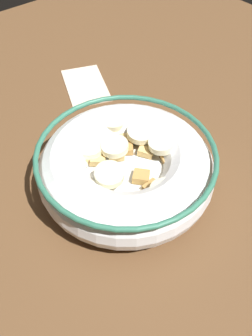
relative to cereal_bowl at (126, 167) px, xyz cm
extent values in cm
cube|color=brown|center=(0.01, -0.01, -4.15)|extent=(103.50, 103.50, 2.00)
cylinder|color=white|center=(0.01, -0.01, -2.85)|extent=(10.94, 10.94, 0.60)
torus|color=white|center=(0.01, -0.01, -0.22)|extent=(19.90, 19.90, 5.87)
torus|color=#337259|center=(0.01, -0.01, 2.42)|extent=(19.90, 19.90, 0.60)
cylinder|color=white|center=(0.01, -0.01, 0.03)|extent=(16.37, 16.37, 0.40)
cube|color=tan|center=(-0.43, 3.05, 0.75)|extent=(2.44, 2.43, 0.92)
cube|color=#AD7F42|center=(3.75, -5.16, 0.78)|extent=(2.26, 2.31, 1.00)
cube|color=#AD7F42|center=(1.01, 5.42, 0.68)|extent=(2.34, 2.32, 0.85)
cube|color=tan|center=(-2.48, -2.14, 0.81)|extent=(2.48, 2.50, 1.03)
cube|color=#AD7F42|center=(-2.32, -5.13, 0.82)|extent=(2.33, 2.31, 0.86)
cube|color=tan|center=(-5.58, 4.69, 0.81)|extent=(2.33, 2.28, 1.02)
cube|color=#AD7F42|center=(4.53, 0.09, 0.61)|extent=(1.96, 1.89, 0.96)
cube|color=#AD7F42|center=(6.36, 0.52, 0.60)|extent=(2.46, 2.46, 0.84)
cube|color=tan|center=(4.87, -2.48, 0.67)|extent=(2.52, 2.51, 1.00)
cube|color=tan|center=(-3.68, -3.70, 0.80)|extent=(2.30, 2.28, 0.85)
cube|color=tan|center=(-1.75, -0.23, 0.79)|extent=(2.43, 2.42, 0.88)
cube|color=tan|center=(0.42, -7.31, 0.69)|extent=(2.39, 2.43, 0.97)
cube|color=#AD7F42|center=(-4.13, 4.08, 0.64)|extent=(2.11, 2.07, 0.91)
cube|color=tan|center=(-2.90, 2.71, 0.78)|extent=(2.29, 2.25, 0.96)
cube|color=#AD7F42|center=(2.32, 4.34, 0.54)|extent=(2.30, 2.32, 0.86)
cube|color=#B78947|center=(6.07, 3.77, 0.56)|extent=(2.19, 2.15, 0.92)
cube|color=#B78947|center=(2.56, -0.27, 0.68)|extent=(2.50, 2.51, 0.97)
cube|color=tan|center=(1.42, -5.73, 0.78)|extent=(2.18, 2.17, 0.80)
cube|color=#AD7F42|center=(-1.84, 1.45, 0.69)|extent=(2.50, 2.52, 1.01)
cube|color=tan|center=(-6.70, 1.43, 0.64)|extent=(2.49, 2.50, 0.98)
cylinder|color=beige|center=(6.18, -0.25, 1.80)|extent=(4.52, 4.46, 1.41)
cylinder|color=#F4EABC|center=(-5.54, 2.55, 1.65)|extent=(3.88, 3.88, 0.85)
cylinder|color=#F4EABC|center=(-1.80, 3.67, 1.74)|extent=(4.07, 4.03, 1.02)
cylinder|color=#F4EABC|center=(1.16, 4.32, 1.89)|extent=(3.33, 3.30, 1.30)
cylinder|color=#F9EFC6|center=(-3.82, -2.20, 1.54)|extent=(4.40, 4.40, 0.82)
cylinder|color=#F4EABC|center=(-2.03, 0.08, 1.75)|extent=(4.19, 4.21, 0.95)
cylinder|color=beige|center=(0.99, -3.05, 1.92)|extent=(3.44, 3.44, 1.26)
cube|color=beige|center=(-19.43, 7.80, -3.00)|extent=(11.60, 9.40, 0.30)
camera|label=1|loc=(20.17, -16.65, 29.49)|focal=37.37mm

